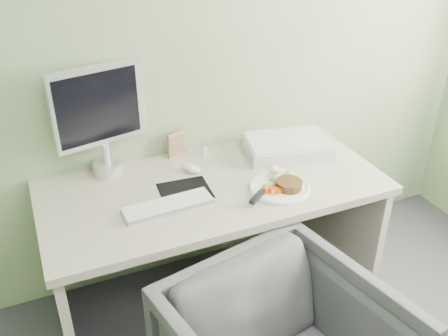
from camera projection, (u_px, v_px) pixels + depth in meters
name	position (u px, v px, depth m)	size (l,w,h in m)	color
wall_back	(182.00, 32.00, 2.33)	(3.50, 3.50, 0.00)	#88A171
desk	(214.00, 216.00, 2.43)	(1.60, 0.75, 0.73)	#B0A794
plate	(280.00, 188.00, 2.29)	(0.28, 0.28, 0.01)	white
steak	(289.00, 185.00, 2.27)	(0.12, 0.12, 0.04)	black
potato_pile	(282.00, 173.00, 2.33)	(0.12, 0.09, 0.07)	tan
carrot_heap	(272.00, 188.00, 2.25)	(0.06, 0.05, 0.04)	#FF5105
steak_knife	(262.00, 192.00, 2.23)	(0.24, 0.19, 0.02)	silver
mousepad	(185.00, 191.00, 2.29)	(0.23, 0.20, 0.00)	black
keyboard	(168.00, 205.00, 2.16)	(0.39, 0.12, 0.02)	white
computer_mouse	(192.00, 168.00, 2.43)	(0.06, 0.11, 0.04)	white
photo_frame	(177.00, 144.00, 2.55)	(0.11, 0.01, 0.13)	#8B5941
eyedrop_bottle	(204.00, 150.00, 2.57)	(0.02, 0.02, 0.06)	white
scanner	(287.00, 147.00, 2.60)	(0.43, 0.28, 0.07)	silver
monitor	(100.00, 115.00, 2.29)	(0.44, 0.16, 0.53)	silver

